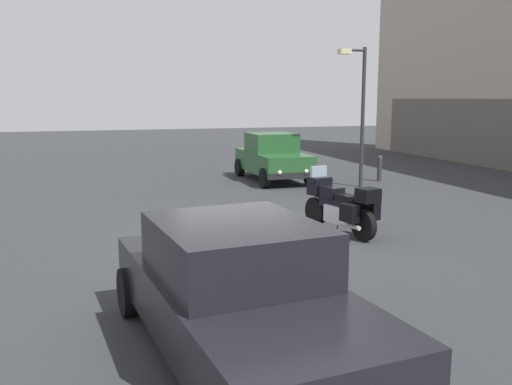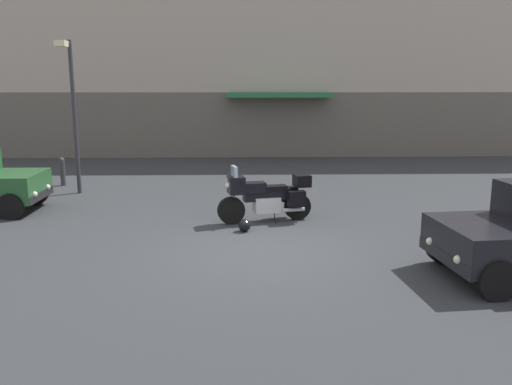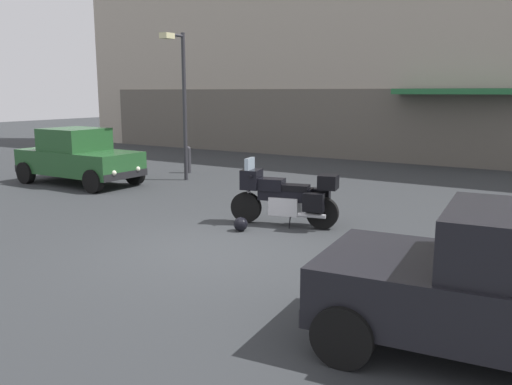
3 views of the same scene
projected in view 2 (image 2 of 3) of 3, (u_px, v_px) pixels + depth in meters
The scene contains 6 objects.
ground_plane at pixel (259, 251), 10.32m from camera, with size 80.00×80.00×0.00m, color #2D3033.
building_facade_rear at pixel (249, 11), 23.08m from camera, with size 34.73×3.40×12.66m.
motorcycle at pixel (267, 196), 12.41m from camera, with size 2.24×1.01×1.36m.
helmet at pixel (244, 225), 11.67m from camera, with size 0.28×0.28×0.28m, color black.
streetlamp_curbside at pixel (72, 101), 15.04m from camera, with size 0.28×0.94×4.40m.
bollard_curbside at pixel (63, 171), 16.78m from camera, with size 0.16×0.16×0.90m.
Camera 2 is at (-0.32, -9.86, 3.26)m, focal length 37.10 mm.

